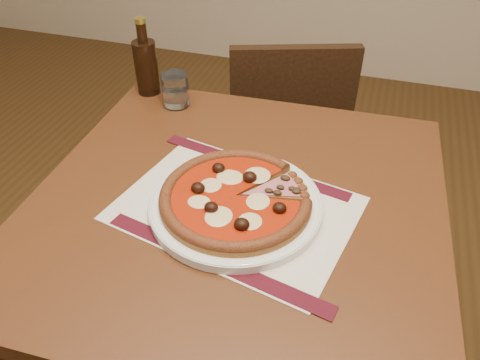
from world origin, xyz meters
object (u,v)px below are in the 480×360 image
at_px(water_glass, 175,90).
at_px(bottle, 146,65).
at_px(plate, 236,204).
at_px(pizza, 235,197).
at_px(chair_far, 286,132).
at_px(table, 237,234).

bearing_deg(water_glass, bottle, 157.03).
height_order(plate, bottle, bottle).
height_order(pizza, water_glass, water_glass).
distance_m(water_glass, bottle, 0.11).
relative_size(chair_far, water_glass, 9.72).
height_order(chair_far, water_glass, water_glass).
bearing_deg(plate, chair_far, 94.36).
bearing_deg(plate, water_glass, 128.85).
bearing_deg(bottle, chair_far, 48.52).
height_order(table, water_glass, water_glass).
height_order(table, pizza, pizza).
distance_m(chair_far, bottle, 0.59).
bearing_deg(pizza, table, 102.95).
height_order(chair_far, plate, chair_far).
height_order(table, chair_far, chair_far).
bearing_deg(chair_far, pizza, 74.85).
bearing_deg(table, chair_far, 93.94).
distance_m(table, pizza, 0.14).
bearing_deg(table, plate, -76.38).
height_order(chair_far, bottle, bottle).
xyz_separation_m(plate, bottle, (-0.37, 0.38, 0.07)).
relative_size(table, bottle, 4.16).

